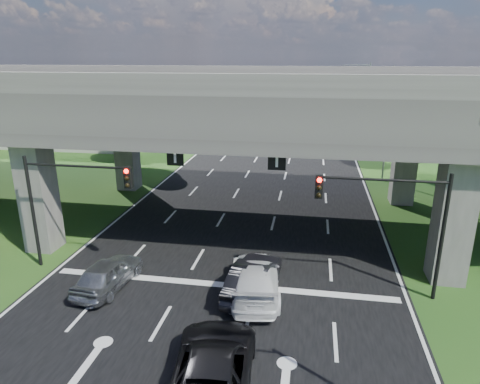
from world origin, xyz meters
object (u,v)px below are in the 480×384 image
(streetlight_far, at_px, (384,115))
(car_silver, at_px, (108,274))
(car_white, at_px, (255,278))
(car_trailing, at_px, (213,368))
(signal_left, at_px, (68,193))
(car_dark, at_px, (253,278))
(streetlight_beyond, at_px, (364,98))
(signal_right, at_px, (394,212))

(streetlight_far, bearing_deg, car_silver, -125.32)
(car_white, xyz_separation_m, car_trailing, (-0.57, -6.24, -0.00))
(car_silver, bearing_deg, car_white, -168.72)
(signal_left, bearing_deg, car_dark, -5.65)
(signal_left, relative_size, streetlight_beyond, 0.60)
(streetlight_far, xyz_separation_m, car_white, (-8.30, -21.00, -5.01))
(signal_left, height_order, car_silver, signal_left)
(signal_left, distance_m, car_silver, 4.57)
(signal_right, relative_size, car_silver, 1.37)
(car_trailing, bearing_deg, car_dark, -99.93)
(signal_left, bearing_deg, streetlight_beyond, 63.57)
(streetlight_beyond, bearing_deg, signal_left, -116.43)
(car_dark, bearing_deg, streetlight_far, -104.28)
(streetlight_far, relative_size, streetlight_beyond, 1.00)
(signal_right, bearing_deg, signal_left, 180.00)
(streetlight_far, bearing_deg, car_white, -111.56)
(streetlight_beyond, bearing_deg, streetlight_far, -90.00)
(signal_right, bearing_deg, streetlight_beyond, 86.39)
(signal_right, relative_size, car_white, 1.07)
(car_trailing, bearing_deg, signal_right, -138.08)
(signal_left, xyz_separation_m, streetlight_far, (17.92, 20.06, 1.66))
(car_silver, xyz_separation_m, car_trailing, (6.47, -5.59, 0.07))
(streetlight_far, distance_m, car_white, 23.13)
(streetlight_far, relative_size, car_silver, 2.29)
(car_dark, bearing_deg, car_white, -172.50)
(streetlight_beyond, distance_m, car_white, 38.25)
(car_white, bearing_deg, car_silver, -1.70)
(signal_right, height_order, streetlight_far, streetlight_far)
(signal_right, xyz_separation_m, car_trailing, (-6.60, -7.18, -3.35))
(signal_right, distance_m, car_white, 6.95)
(signal_right, bearing_deg, streetlight_far, 83.53)
(car_dark, bearing_deg, streetlight_beyond, -95.28)
(streetlight_beyond, distance_m, car_dark, 38.27)
(signal_left, xyz_separation_m, streetlight_beyond, (17.92, 36.06, 1.66))
(signal_left, distance_m, car_white, 10.23)
(streetlight_far, bearing_deg, car_dark, -111.78)
(streetlight_far, relative_size, car_trailing, 1.72)
(streetlight_beyond, bearing_deg, signal_right, -93.61)
(signal_right, xyz_separation_m, signal_left, (-15.65, 0.00, 0.00))
(car_silver, xyz_separation_m, car_dark, (6.95, 0.66, 0.06))
(signal_right, distance_m, streetlight_far, 20.25)
(car_silver, bearing_deg, car_trailing, 145.16)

